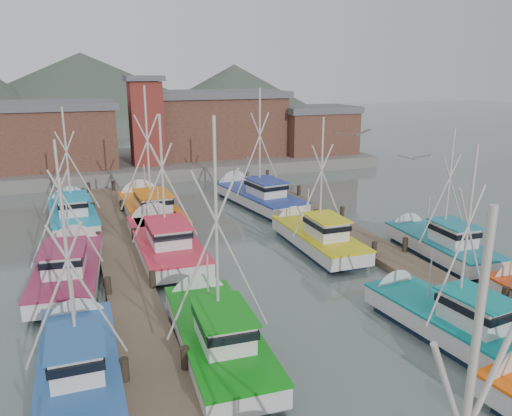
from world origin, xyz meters
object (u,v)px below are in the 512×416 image
object	(u,v)px
boat_8	(163,240)
lookout_tower	(146,120)
boat_12	(149,209)
boat_4	(215,332)

from	to	relation	value
boat_8	lookout_tower	bearing A→B (deg)	83.38
lookout_tower	boat_8	world-z (taller)	lookout_tower
boat_8	boat_12	world-z (taller)	boat_12
lookout_tower	boat_8	xyz separation A→B (m)	(-2.49, -22.24, -4.87)
lookout_tower	boat_4	size ratio (longest dim) A/B	0.90
boat_4	boat_12	world-z (taller)	boat_12
boat_8	boat_12	xyz separation A→B (m)	(0.26, 7.20, 0.01)
lookout_tower	boat_8	distance (m)	22.90
boat_12	boat_4	bearing A→B (deg)	-93.15
boat_4	boat_12	size ratio (longest dim) A/B	0.90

